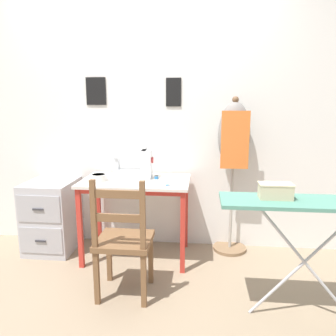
# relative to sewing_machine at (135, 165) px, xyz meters

# --- Properties ---
(ground_plane) EXTENTS (14.00, 14.00, 0.00)m
(ground_plane) POSITION_rel_sewing_machine_xyz_m (0.01, -0.36, -0.87)
(ground_plane) COLOR gray
(wall_back) EXTENTS (10.00, 0.06, 2.55)m
(wall_back) POSITION_rel_sewing_machine_xyz_m (0.01, 0.29, 0.41)
(wall_back) COLOR silver
(wall_back) RESTS_ON ground_plane
(sewing_table) EXTENTS (0.97, 0.59, 0.74)m
(sewing_table) POSITION_rel_sewing_machine_xyz_m (0.01, -0.08, -0.22)
(sewing_table) COLOR silver
(sewing_table) RESTS_ON ground_plane
(sewing_machine) EXTENTS (0.35, 0.15, 0.29)m
(sewing_machine) POSITION_rel_sewing_machine_xyz_m (0.00, 0.00, 0.00)
(sewing_machine) COLOR white
(sewing_machine) RESTS_ON sewing_table
(fabric_bowl) EXTENTS (0.14, 0.14, 0.06)m
(fabric_bowl) POSITION_rel_sewing_machine_xyz_m (-0.30, -0.14, -0.09)
(fabric_bowl) COLOR silver
(fabric_bowl) RESTS_ON sewing_table
(scissors) EXTENTS (0.12, 0.13, 0.01)m
(scissors) POSITION_rel_sewing_machine_xyz_m (0.34, -0.27, -0.12)
(scissors) COLOR silver
(scissors) RESTS_ON sewing_table
(thread_spool_near_machine) EXTENTS (0.04, 0.04, 0.04)m
(thread_spool_near_machine) POSITION_rel_sewing_machine_xyz_m (0.20, -0.03, -0.11)
(thread_spool_near_machine) COLOR #2875C1
(thread_spool_near_machine) RESTS_ON sewing_table
(wooden_chair) EXTENTS (0.40, 0.38, 0.92)m
(wooden_chair) POSITION_rel_sewing_machine_xyz_m (0.05, -0.70, -0.43)
(wooden_chair) COLOR brown
(wooden_chair) RESTS_ON ground_plane
(filing_cabinet) EXTENTS (0.44, 0.53, 0.68)m
(filing_cabinet) POSITION_rel_sewing_machine_xyz_m (-0.84, 0.02, -0.52)
(filing_cabinet) COLOR #B7B7BC
(filing_cabinet) RESTS_ON ground_plane
(dress_form) EXTENTS (0.32, 0.32, 1.48)m
(dress_form) POSITION_rel_sewing_machine_xyz_m (0.90, 0.16, 0.17)
(dress_form) COLOR #846647
(dress_form) RESTS_ON ground_plane
(ironing_board) EXTENTS (1.12, 0.32, 0.83)m
(ironing_board) POSITION_rel_sewing_machine_xyz_m (1.29, -0.82, -0.10)
(ironing_board) COLOR #518E7A
(ironing_board) RESTS_ON ground_plane
(storage_box) EXTENTS (0.22, 0.12, 0.10)m
(storage_box) POSITION_rel_sewing_machine_xyz_m (1.08, -0.79, 0.00)
(storage_box) COLOR beige
(storage_box) RESTS_ON ironing_board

